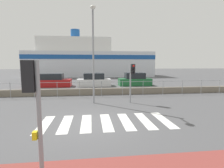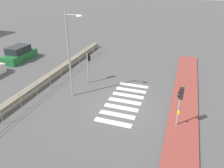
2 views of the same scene
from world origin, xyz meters
TOP-DOWN VIEW (x-y plane):
  - ground_plane at (0.00, 0.00)m, footprint 160.00×160.00m
  - sidewalk_brick at (0.00, -4.10)m, footprint 24.00×1.80m
  - crosswalk at (0.71, 0.00)m, footprint 5.85×2.40m
  - seawall at (0.00, 7.15)m, footprint 24.96×0.55m
  - harbor_fence at (0.00, 6.28)m, footprint 22.50×0.04m
  - traffic_light_near at (-1.21, -3.72)m, footprint 0.34×0.32m
  - traffic_light_far at (2.76, 3.73)m, footprint 0.34×0.32m
  - streetlamp at (0.21, 3.71)m, footprint 0.32×1.25m
  - parked_car_green at (5.32, 12.99)m, footprint 3.87×1.76m

SIDE VIEW (x-z plane):
  - ground_plane at x=0.00m, z-range 0.00..0.00m
  - crosswalk at x=0.71m, z-range 0.00..0.01m
  - sidewalk_brick at x=0.00m, z-range 0.00..0.12m
  - seawall at x=0.00m, z-range 0.00..0.54m
  - parked_car_green at x=5.32m, z-range -0.11..1.42m
  - harbor_fence at x=0.00m, z-range 0.19..1.42m
  - traffic_light_far at x=2.76m, z-range 0.61..3.22m
  - traffic_light_near at x=-1.21m, z-range 0.61..3.32m
  - streetlamp at x=0.21m, z-range 0.74..6.82m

